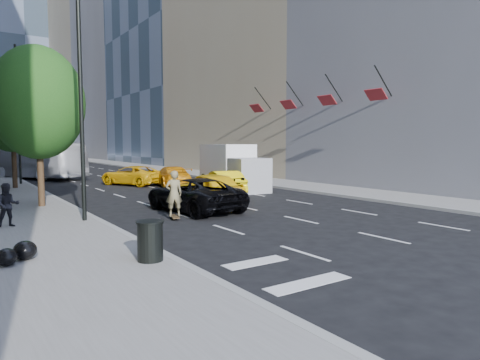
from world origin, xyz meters
TOP-DOWN VIEW (x-y plane):
  - ground at (0.00, 0.00)m, footprint 160.00×160.00m
  - sidewalk_right at (10.00, 30.00)m, footprint 4.00×120.00m
  - tower_right_far at (22.00, 98.00)m, footprint 20.00×24.00m
  - lamp_near at (-6.32, 4.00)m, footprint 2.13×0.22m
  - lamp_far at (-6.32, 22.00)m, footprint 2.13×0.22m
  - tree_near at (-7.20, 9.00)m, footprint 4.20×4.20m
  - tree_mid at (-7.20, 19.00)m, footprint 4.50×4.50m
  - facade_flags at (10.64, 10.00)m, footprint 1.85×13.30m
  - skateboarder at (-3.20, 3.00)m, footprint 0.77×0.60m
  - black_sedan_lincoln at (-1.52, 4.46)m, footprint 3.00×5.68m
  - black_sedan_mercedes at (1.20, 8.00)m, footprint 2.48×4.76m
  - taxi_a at (0.50, 6.50)m, footprint 2.03×4.76m
  - taxi_b at (2.89, 9.00)m, footprint 2.57×4.68m
  - taxi_c at (0.50, 18.00)m, footprint 4.30×5.66m
  - taxi_d at (2.53, 15.50)m, footprint 3.02×5.30m
  - city_bus at (-4.80, 28.75)m, footprint 7.49×11.93m
  - box_truck at (5.05, 11.28)m, footprint 2.96×6.55m
  - pedestrian_a at (-9.08, 4.18)m, footprint 0.80×0.64m
  - trash_can at (-6.60, -2.79)m, footprint 0.65×0.65m
  - garbage_bags at (-9.39, -1.07)m, footprint 0.98×0.95m

SIDE VIEW (x-z plane):
  - ground at x=0.00m, z-range 0.00..0.00m
  - sidewalk_right at x=10.00m, z-range 0.00..0.15m
  - garbage_bags at x=-9.39m, z-range 0.14..0.62m
  - trash_can at x=-6.60m, z-range 0.15..1.12m
  - black_sedan_mercedes at x=1.20m, z-range 0.00..1.32m
  - taxi_c at x=0.50m, z-range 0.00..1.43m
  - taxi_d at x=2.53m, z-range 0.00..1.45m
  - taxi_b at x=2.89m, z-range 0.00..1.46m
  - black_sedan_lincoln at x=-1.52m, z-range 0.00..1.52m
  - taxi_a at x=0.50m, z-range 0.00..1.61m
  - pedestrian_a at x=-9.08m, z-range 0.15..1.70m
  - skateboarder at x=-3.20m, z-range 0.00..1.87m
  - box_truck at x=5.05m, z-range 0.03..3.06m
  - city_bus at x=-4.80m, z-range 0.00..3.30m
  - tree_near at x=-7.20m, z-range 1.24..8.70m
  - tree_mid at x=-7.20m, z-range 1.32..9.31m
  - lamp_near at x=-6.32m, z-range 0.81..10.81m
  - lamp_far at x=-6.32m, z-range 0.81..10.81m
  - facade_flags at x=10.64m, z-range 5.16..7.21m
  - tower_right_far at x=22.00m, z-range 0.00..50.00m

